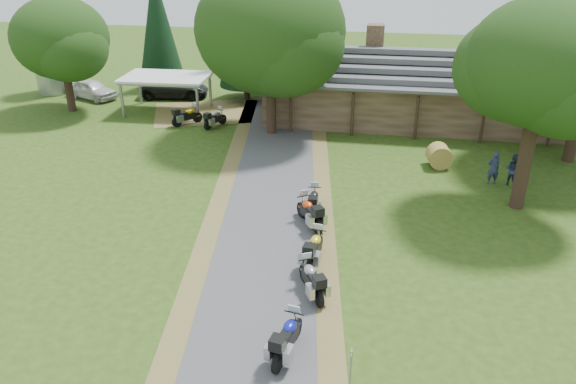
% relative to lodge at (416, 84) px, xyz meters
% --- Properties ---
extents(ground, '(120.00, 120.00, 0.00)m').
position_rel_lodge_xyz_m(ground, '(-6.00, -24.00, -2.45)').
color(ground, '#2D4814').
rests_on(ground, ground).
extents(driveway, '(51.95, 51.95, 0.00)m').
position_rel_lodge_xyz_m(driveway, '(-6.50, -20.00, -2.45)').
color(driveway, '#414143').
rests_on(driveway, ground).
extents(lodge, '(21.40, 9.40, 4.90)m').
position_rel_lodge_xyz_m(lodge, '(0.00, 0.00, 0.00)').
color(lodge, '#4F3929').
rests_on(lodge, ground).
extents(silo, '(3.21, 3.21, 6.01)m').
position_rel_lodge_xyz_m(silo, '(-28.59, 2.26, 0.55)').
color(silo, gray).
rests_on(silo, ground).
extents(carport, '(6.24, 4.30, 2.63)m').
position_rel_lodge_xyz_m(carport, '(-17.58, -1.46, -1.14)').
color(carport, silver).
rests_on(carport, ground).
extents(car_white_sedan, '(4.40, 6.06, 1.86)m').
position_rel_lodge_xyz_m(car_white_sedan, '(-24.73, 0.84, -1.52)').
color(car_white_sedan, silver).
rests_on(car_white_sedan, ground).
extents(car_dark_suv, '(3.27, 6.08, 2.22)m').
position_rel_lodge_xyz_m(car_dark_suv, '(-18.47, 2.28, -1.34)').
color(car_dark_suv, black).
rests_on(car_dark_suv, ground).
extents(motorcycle_row_a, '(1.06, 2.17, 1.42)m').
position_rel_lodge_xyz_m(motorcycle_row_a, '(-4.56, -25.46, -1.74)').
color(motorcycle_row_a, '#161C98').
rests_on(motorcycle_row_a, ground).
extents(motorcycle_row_b, '(1.52, 2.10, 1.38)m').
position_rel_lodge_xyz_m(motorcycle_row_b, '(-4.25, -22.13, -1.76)').
color(motorcycle_row_b, '#95989B').
rests_on(motorcycle_row_b, ground).
extents(motorcycle_row_c, '(0.92, 2.15, 1.42)m').
position_rel_lodge_xyz_m(motorcycle_row_c, '(-4.43, -20.00, -1.74)').
color(motorcycle_row_c, yellow).
rests_on(motorcycle_row_c, ground).
extents(motorcycle_row_d, '(1.75, 2.18, 1.47)m').
position_rel_lodge_xyz_m(motorcycle_row_d, '(-5.04, -16.95, -1.72)').
color(motorcycle_row_d, '#E24613').
rests_on(motorcycle_row_d, ground).
extents(motorcycle_row_e, '(0.75, 1.98, 1.33)m').
position_rel_lodge_xyz_m(motorcycle_row_e, '(-5.01, -15.73, -1.78)').
color(motorcycle_row_e, black).
rests_on(motorcycle_row_e, ground).
extents(motorcycle_carport_a, '(1.85, 1.96, 1.39)m').
position_rel_lodge_xyz_m(motorcycle_carport_a, '(-15.21, -4.16, -1.75)').
color(motorcycle_carport_a, '#D8BE00').
rests_on(motorcycle_carport_a, ground).
extents(motorcycle_carport_b, '(1.36, 1.99, 1.31)m').
position_rel_lodge_xyz_m(motorcycle_carport_b, '(-13.19, -4.29, -1.80)').
color(motorcycle_carport_b, slate).
rests_on(motorcycle_carport_b, ground).
extents(person_a, '(0.68, 0.56, 2.10)m').
position_rel_lodge_xyz_m(person_a, '(3.76, -10.79, -1.40)').
color(person_a, '#2B3352').
rests_on(person_a, ground).
extents(person_b, '(0.71, 0.69, 2.03)m').
position_rel_lodge_xyz_m(person_b, '(4.75, -10.78, -1.44)').
color(person_b, '#2B3352').
rests_on(person_b, ground).
extents(hay_bale, '(1.44, 1.35, 1.29)m').
position_rel_lodge_xyz_m(hay_bale, '(1.17, -8.86, -1.80)').
color(hay_bale, olive).
rests_on(hay_bale, ground).
extents(sign_post, '(0.36, 0.06, 2.01)m').
position_rel_lodge_xyz_m(sign_post, '(-2.50, -27.32, -1.45)').
color(sign_post, gray).
rests_on(sign_post, ground).
extents(oak_lodge_left, '(9.20, 9.20, 10.66)m').
position_rel_lodge_xyz_m(oak_lodge_left, '(-9.21, -4.89, 2.88)').
color(oak_lodge_left, '#163710').
rests_on(oak_lodge_left, ground).
extents(oak_driveway, '(6.69, 6.69, 11.21)m').
position_rel_lodge_xyz_m(oak_driveway, '(4.54, -13.39, 3.16)').
color(oak_driveway, '#163710').
rests_on(oak_driveway, ground).
extents(oak_silo, '(6.68, 6.68, 8.45)m').
position_rel_lodge_xyz_m(oak_silo, '(-24.65, -2.48, 1.78)').
color(oak_silo, '#163710').
rests_on(oak_silo, ground).
extents(cedar_near, '(4.19, 4.19, 13.46)m').
position_rel_lodge_xyz_m(cedar_near, '(-12.72, 2.83, 4.28)').
color(cedar_near, black).
rests_on(cedar_near, ground).
extents(cedar_far, '(3.59, 3.59, 9.57)m').
position_rel_lodge_xyz_m(cedar_far, '(-20.50, 5.05, 2.33)').
color(cedar_far, black).
rests_on(cedar_far, ground).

